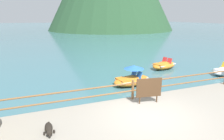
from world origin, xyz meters
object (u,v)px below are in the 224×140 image
sign_board (149,88)px  pedal_boat_2 (164,65)px  dog_resting (49,129)px  pedal_boat_0 (132,78)px

sign_board → pedal_boat_2: size_ratio=0.45×
dog_resting → pedal_boat_2: (9.40, 6.76, -0.22)m
sign_board → dog_resting: bearing=-169.6°
sign_board → pedal_boat_2: bearing=49.7°
pedal_boat_2 → sign_board: bearing=-130.3°
sign_board → pedal_boat_2: (5.05, 5.97, -0.83)m
sign_board → dog_resting: (-4.35, -0.79, -0.61)m
dog_resting → sign_board: bearing=10.4°
dog_resting → pedal_boat_0: (5.21, 4.23, -0.11)m
dog_resting → pedal_boat_0: size_ratio=0.39×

